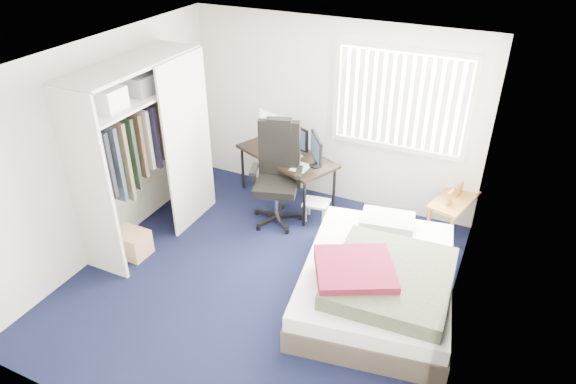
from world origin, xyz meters
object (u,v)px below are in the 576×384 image
Objects in this scene: office_chair at (278,183)px; nightstand at (454,203)px; bed at (378,280)px; desk at (288,152)px.

nightstand is at bearing 15.33° from office_chair.
nightstand is 1.69m from bed.
office_chair is 1.65× the size of nightstand.
nightstand is at bearing 2.46° from desk.
office_chair is at bearing -80.79° from desk.
bed is (1.76, -1.51, -0.46)m from desk.
office_chair is 1.97m from bed.
bed is at bearing -40.76° from desk.
office_chair is 2.24m from nightstand.
desk is 2.36m from bed.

